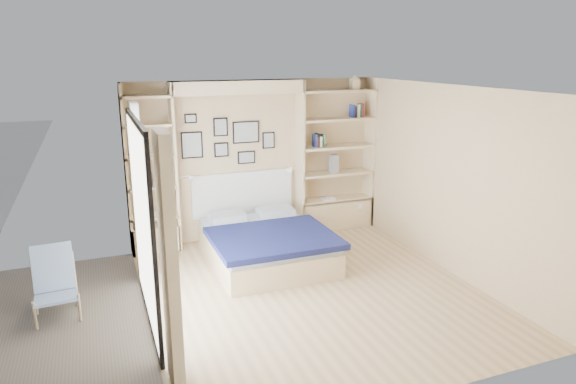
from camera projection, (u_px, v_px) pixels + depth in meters
name	position (u px, v px, depth m)	size (l,w,h in m)	color
ground	(310.00, 290.00, 6.47)	(4.50, 4.50, 0.00)	tan
room_shell	(245.00, 183.00, 7.42)	(4.50, 4.50, 4.50)	tan
bed	(265.00, 243.00, 7.33)	(1.65, 2.15, 1.07)	beige
photo_gallery	(227.00, 139.00, 7.90)	(1.48, 0.02, 0.82)	black
reading_lamps	(242.00, 173.00, 7.88)	(1.92, 0.12, 0.15)	silver
shelf_decor	(322.00, 130.00, 8.27)	(3.54, 0.23, 2.03)	#A51E1E
deck_chair	(55.00, 284.00, 5.79)	(0.52, 0.81, 0.78)	tan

